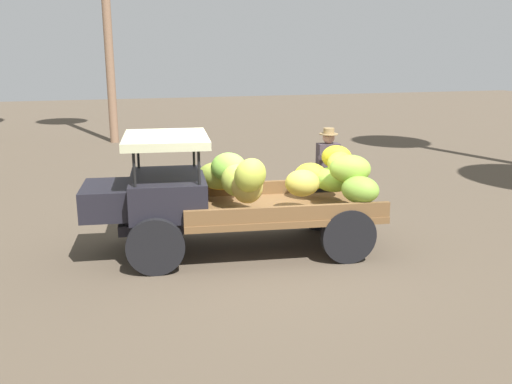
% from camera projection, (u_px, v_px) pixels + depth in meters
% --- Properties ---
extents(ground_plane, '(60.00, 60.00, 0.00)m').
position_uv_depth(ground_plane, '(246.00, 248.00, 8.80)').
color(ground_plane, brown).
extents(truck, '(4.59, 2.25, 1.85)m').
position_uv_depth(truck, '(231.00, 193.00, 8.49)').
color(truck, black).
rests_on(truck, ground).
extents(farmer, '(0.52, 0.47, 1.69)m').
position_uv_depth(farmer, '(328.00, 167.00, 10.23)').
color(farmer, '#827054').
rests_on(farmer, ground).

